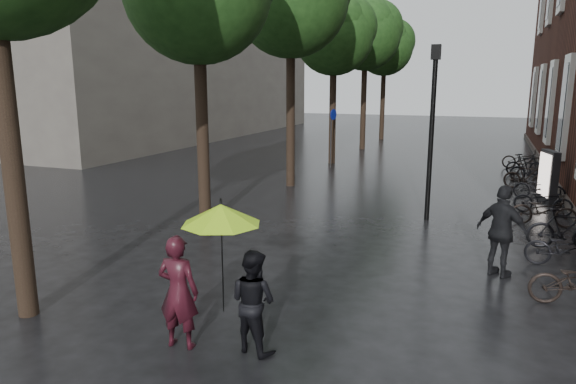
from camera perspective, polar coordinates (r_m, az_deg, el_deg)
The scene contains 10 objects.
bg_building at distance 41.42m, azimuth -16.50°, elevation 15.90°, with size 16.00×30.00×14.00m, color #47423D.
street_trees at distance 22.08m, azimuth 2.92°, elevation 18.53°, with size 4.33×34.03×8.91m.
person_burgundy at distance 7.72m, azimuth -12.09°, elevation -10.79°, with size 0.62×0.41×1.70m, color black.
person_black at distance 7.51m, azimuth -3.89°, elevation -11.98°, with size 0.74×0.57×1.52m, color black.
lime_umbrella at distance 7.20m, azimuth -7.45°, elevation -2.48°, with size 1.14×1.14×1.68m.
pedestrian_walking at distance 11.04m, azimuth 22.70°, elevation -4.06°, with size 1.09×0.45×1.86m, color black.
parked_bicycles at distance 17.88m, azimuth 26.15°, elevation -0.10°, with size 2.05×16.47×0.97m.
ad_lightbox at distance 18.74m, azimuth 26.94°, elevation 1.57°, with size 0.26×1.12×1.69m.
lamp_post at distance 14.73m, azimuth 15.75°, elevation 8.11°, with size 0.25×0.25×4.83m.
cycle_sign at distance 23.57m, azimuth 4.92°, elevation 6.96°, with size 0.14×0.49×2.68m.
Camera 1 is at (2.98, -4.88, 3.80)m, focal length 32.00 mm.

